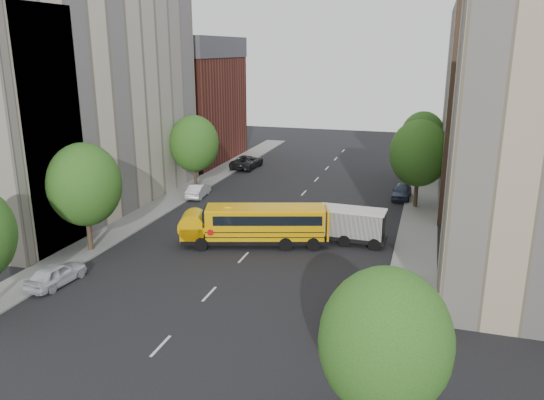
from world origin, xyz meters
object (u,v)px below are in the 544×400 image
at_px(street_tree_3, 385,342).
at_px(parked_car_3, 351,321).
at_px(safari_truck, 346,224).
at_px(parked_car_4, 402,191).
at_px(street_tree_1, 85,185).
at_px(street_tree_5, 423,137).
at_px(street_tree_4, 419,153).
at_px(school_bus, 254,223).
at_px(parked_car_1, 198,190).
at_px(street_tree_2, 194,144).
at_px(parked_car_2, 247,162).
at_px(parked_car_0, 56,274).

bearing_deg(street_tree_3, parked_car_3, 105.70).
bearing_deg(safari_truck, parked_car_4, 78.76).
relative_size(street_tree_1, street_tree_3, 1.11).
distance_m(street_tree_5, safari_truck, 23.57).
distance_m(street_tree_4, school_bus, 17.70).
bearing_deg(street_tree_3, school_bus, 120.75).
distance_m(safari_truck, parked_car_3, 13.55).
bearing_deg(street_tree_4, safari_truck, -113.36).
distance_m(school_bus, parked_car_4, 18.86).
height_order(street_tree_3, parked_car_1, street_tree_3).
bearing_deg(school_bus, street_tree_3, -76.24).
xyz_separation_m(street_tree_1, street_tree_2, (0.00, 18.00, -0.12)).
relative_size(street_tree_2, parked_car_1, 1.91).
height_order(parked_car_2, parked_car_3, parked_car_2).
bearing_deg(parked_car_4, street_tree_5, 83.56).
distance_m(street_tree_4, parked_car_2, 23.69).
height_order(school_bus, parked_car_1, school_bus).
distance_m(street_tree_4, safari_truck, 12.39).
distance_m(safari_truck, parked_car_4, 14.06).
xyz_separation_m(street_tree_3, parked_car_3, (-2.20, 7.83, -3.67)).
relative_size(street_tree_4, school_bus, 0.74).
bearing_deg(street_tree_2, street_tree_1, -90.00).
height_order(safari_truck, parked_car_4, safari_truck).
height_order(parked_car_3, parked_car_4, parked_car_3).
relative_size(safari_truck, parked_car_4, 1.51).
relative_size(street_tree_2, parked_car_0, 1.87).
height_order(street_tree_3, street_tree_4, street_tree_4).
relative_size(school_bus, safari_truck, 1.74).
height_order(street_tree_3, school_bus, street_tree_3).
xyz_separation_m(street_tree_2, parked_car_4, (20.60, 2.78, -4.12)).
relative_size(street_tree_1, safari_truck, 1.25).
bearing_deg(street_tree_3, parked_car_1, 124.88).
bearing_deg(parked_car_3, safari_truck, 95.05).
height_order(parked_car_0, parked_car_1, parked_car_0).
relative_size(street_tree_3, street_tree_4, 0.88).
distance_m(school_bus, parked_car_0, 13.92).
relative_size(street_tree_3, parked_car_0, 1.72).
height_order(street_tree_2, street_tree_3, street_tree_2).
bearing_deg(parked_car_4, parked_car_1, -162.57).
xyz_separation_m(parked_car_0, parked_car_3, (18.38, -0.67, 0.08)).
relative_size(street_tree_2, school_bus, 0.70).
relative_size(parked_car_2, parked_car_4, 1.36).
bearing_deg(street_tree_4, parked_car_2, 151.04).
bearing_deg(parked_car_3, street_tree_3, -79.86).
relative_size(street_tree_4, safari_truck, 1.28).
height_order(street_tree_1, parked_car_2, street_tree_1).
relative_size(parked_car_0, parked_car_1, 1.02).
bearing_deg(street_tree_1, parked_car_1, 84.86).
xyz_separation_m(street_tree_4, parked_car_0, (-20.58, -23.50, -4.37)).
bearing_deg(parked_car_2, parked_car_4, 158.81).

